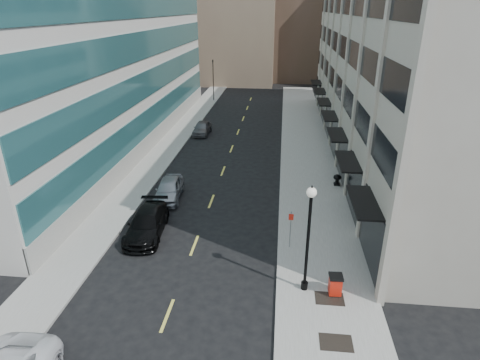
% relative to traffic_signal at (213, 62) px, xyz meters
% --- Properties ---
extents(ground, '(160.00, 160.00, 0.00)m').
position_rel_traffic_signal_xyz_m(ground, '(5.50, -48.00, -5.72)').
color(ground, black).
rests_on(ground, ground).
extents(sidewalk_right, '(5.00, 80.00, 0.15)m').
position_rel_traffic_signal_xyz_m(sidewalk_right, '(13.00, -28.00, -5.64)').
color(sidewalk_right, gray).
rests_on(sidewalk_right, ground).
extents(sidewalk_left, '(3.00, 80.00, 0.15)m').
position_rel_traffic_signal_xyz_m(sidewalk_left, '(-1.00, -28.00, -5.64)').
color(sidewalk_left, gray).
rests_on(sidewalk_left, ground).
extents(building_right, '(15.30, 46.50, 18.25)m').
position_rel_traffic_signal_xyz_m(building_right, '(22.44, -21.01, 3.28)').
color(building_right, '#B0A895').
rests_on(building_right, ground).
extents(building_left, '(16.14, 46.00, 20.00)m').
position_rel_traffic_signal_xyz_m(building_left, '(-10.45, -21.00, 4.27)').
color(building_left, beige).
rests_on(building_left, ground).
extents(skyline_tan_near, '(14.00, 18.00, 28.00)m').
position_rel_traffic_signal_xyz_m(skyline_tan_near, '(1.50, 20.00, 8.28)').
color(skyline_tan_near, '#7F6C53').
rests_on(skyline_tan_near, ground).
extents(skyline_tan_far, '(12.00, 14.00, 22.00)m').
position_rel_traffic_signal_xyz_m(skyline_tan_far, '(-8.50, 30.00, 5.28)').
color(skyline_tan_far, '#7F6C53').
rests_on(skyline_tan_far, ground).
extents(skyline_stone, '(10.00, 14.00, 20.00)m').
position_rel_traffic_signal_xyz_m(skyline_stone, '(23.50, 18.00, 4.28)').
color(skyline_stone, '#B0A895').
rests_on(skyline_stone, ground).
extents(grate_mid, '(1.40, 1.00, 0.01)m').
position_rel_traffic_signal_xyz_m(grate_mid, '(13.10, -47.00, -5.56)').
color(grate_mid, black).
rests_on(grate_mid, sidewalk_right).
extents(grate_far, '(1.40, 1.00, 0.01)m').
position_rel_traffic_signal_xyz_m(grate_far, '(13.10, -44.20, -5.56)').
color(grate_far, black).
rests_on(grate_far, sidewalk_right).
extents(road_centerline, '(0.15, 68.20, 0.01)m').
position_rel_traffic_signal_xyz_m(road_centerline, '(5.50, -31.00, -5.71)').
color(road_centerline, '#D8CC4C').
rests_on(road_centerline, ground).
extents(traffic_signal, '(0.66, 0.66, 6.98)m').
position_rel_traffic_signal_xyz_m(traffic_signal, '(0.00, 0.00, 0.00)').
color(traffic_signal, black).
rests_on(traffic_signal, ground).
extents(car_black_pickup, '(2.54, 5.37, 1.51)m').
position_rel_traffic_signal_xyz_m(car_black_pickup, '(2.30, -39.02, -4.96)').
color(car_black_pickup, black).
rests_on(car_black_pickup, ground).
extents(car_silver_sedan, '(2.14, 4.60, 1.53)m').
position_rel_traffic_signal_xyz_m(car_silver_sedan, '(2.30, -33.82, -4.95)').
color(car_silver_sedan, '#9FA2A8').
rests_on(car_silver_sedan, ground).
extents(car_grey_sedan, '(1.77, 4.22, 1.43)m').
position_rel_traffic_signal_xyz_m(car_grey_sedan, '(1.57, -17.27, -5.00)').
color(car_grey_sedan, slate).
rests_on(car_grey_sedan, ground).
extents(trash_bin, '(0.68, 0.76, 1.07)m').
position_rel_traffic_signal_xyz_m(trash_bin, '(13.37, -43.79, -4.99)').
color(trash_bin, red).
rests_on(trash_bin, sidewalk_right).
extents(lamppost, '(0.48, 0.48, 5.72)m').
position_rel_traffic_signal_xyz_m(lamppost, '(11.90, -43.56, -2.21)').
color(lamppost, black).
rests_on(lamppost, sidewalk_right).
extents(sign_post, '(0.28, 0.07, 2.37)m').
position_rel_traffic_signal_xyz_m(sign_post, '(11.19, -39.82, -4.04)').
color(sign_post, slate).
rests_on(sign_post, sidewalk_right).
extents(urn_planter, '(0.63, 0.63, 0.87)m').
position_rel_traffic_signal_xyz_m(urn_planter, '(15.01, -30.34, -5.04)').
color(urn_planter, black).
rests_on(urn_planter, sidewalk_right).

